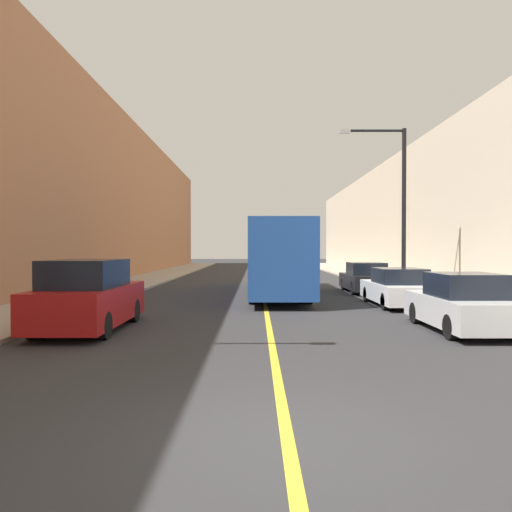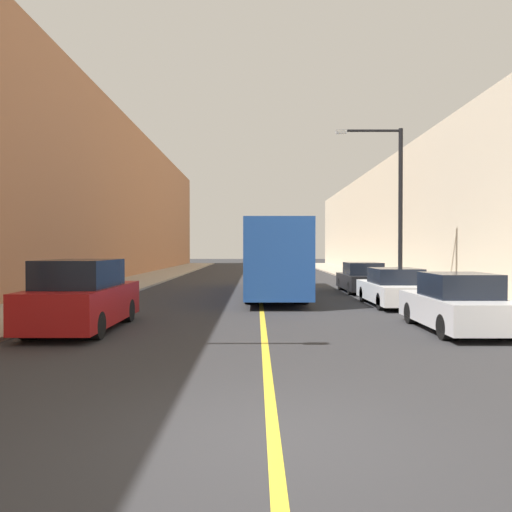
{
  "view_description": "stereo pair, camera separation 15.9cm",
  "coord_description": "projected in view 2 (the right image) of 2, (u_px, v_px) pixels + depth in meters",
  "views": [
    {
      "loc": [
        -0.36,
        -5.68,
        2.2
      ],
      "look_at": [
        -0.29,
        16.86,
        1.86
      ],
      "focal_mm": 35.0,
      "sensor_mm": 36.0,
      "label": 1
    },
    {
      "loc": [
        -0.2,
        -5.68,
        2.2
      ],
      "look_at": [
        -0.29,
        16.86,
        1.86
      ],
      "focal_mm": 35.0,
      "sensor_mm": 36.0,
      "label": 2
    }
  ],
  "objects": [
    {
      "name": "bus",
      "position": [
        275.0,
        257.0,
        23.73
      ],
      "size": [
        2.51,
        12.97,
        3.33
      ],
      "color": "#1E4793",
      "rests_on": "ground"
    },
    {
      "name": "building_row_right",
      "position": [
        425.0,
        216.0,
        35.59
      ],
      "size": [
        4.0,
        72.0,
        9.04
      ],
      "primitive_type": "cube",
      "color": "beige",
      "rests_on": "ground"
    },
    {
      "name": "sidewalk_left",
      "position": [
        150.0,
        278.0,
        35.74
      ],
      "size": [
        3.55,
        72.0,
        0.12
      ],
      "primitive_type": "cube",
      "color": "#A89E8C",
      "rests_on": "ground"
    },
    {
      "name": "car_right_mid",
      "position": [
        396.0,
        289.0,
        19.08
      ],
      "size": [
        1.9,
        4.68,
        1.45
      ],
      "color": "silver",
      "rests_on": "ground"
    },
    {
      "name": "street_lamp_right",
      "position": [
        396.0,
        198.0,
        23.02
      ],
      "size": [
        3.1,
        0.24,
        7.62
      ],
      "color": "black",
      "rests_on": "sidewalk_right"
    },
    {
      "name": "parked_suv_left",
      "position": [
        85.0,
        297.0,
        13.41
      ],
      "size": [
        1.92,
        4.72,
        1.9
      ],
      "color": "maroon",
      "rests_on": "ground"
    },
    {
      "name": "road_center_line",
      "position": [
        261.0,
        279.0,
        35.71
      ],
      "size": [
        0.16,
        72.0,
        0.01
      ],
      "primitive_type": "cube",
      "color": "gold",
      "rests_on": "ground"
    },
    {
      "name": "sidewalk_right",
      "position": [
        372.0,
        278.0,
        35.67
      ],
      "size": [
        3.55,
        72.0,
        0.12
      ],
      "primitive_type": "cube",
      "color": "#A89E8C",
      "rests_on": "ground"
    },
    {
      "name": "car_right_far",
      "position": [
        364.0,
        279.0,
        24.86
      ],
      "size": [
        1.88,
        4.39,
        1.51
      ],
      "color": "black",
      "rests_on": "ground"
    },
    {
      "name": "ground_plane",
      "position": [
        276.0,
        440.0,
        5.71
      ],
      "size": [
        200.0,
        200.0,
        0.0
      ],
      "primitive_type": "plane",
      "color": "#2D2D30"
    },
    {
      "name": "car_right_near",
      "position": [
        459.0,
        305.0,
        13.21
      ],
      "size": [
        1.8,
        4.27,
        1.55
      ],
      "color": "silver",
      "rests_on": "ground"
    },
    {
      "name": "building_row_left",
      "position": [
        97.0,
        196.0,
        35.67
      ],
      "size": [
        4.0,
        72.0,
        11.99
      ],
      "primitive_type": "cube",
      "color": "#B2724C",
      "rests_on": "ground"
    }
  ]
}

